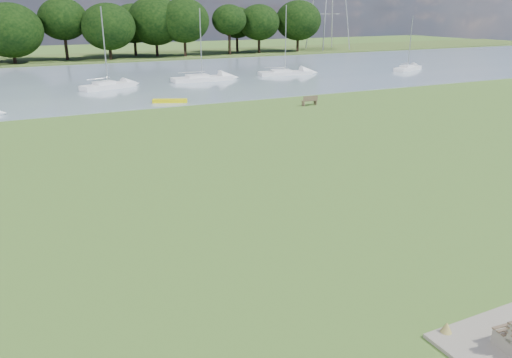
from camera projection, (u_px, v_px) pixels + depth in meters
name	position (u px, v px, depth m)	size (l,w,h in m)	color
ground	(274.00, 185.00, 24.58)	(220.00, 220.00, 0.00)	olive
river	(111.00, 80.00, 60.31)	(220.00, 40.00, 0.10)	gray
far_bank	(78.00, 59.00, 85.82)	(220.00, 20.00, 0.40)	#4C6626
riverbank_bench	(310.00, 101.00, 44.48)	(1.45, 0.49, 0.88)	brown
kayak	(170.00, 101.00, 45.73)	(3.14, 0.73, 0.31)	yellow
sailboat_1	(201.00, 77.00, 59.36)	(7.17, 2.01, 8.20)	white
sailboat_3	(284.00, 72.00, 64.92)	(7.09, 3.05, 8.61)	white
sailboat_4	(107.00, 84.00, 53.63)	(6.21, 3.80, 8.41)	white
sailboat_6	(408.00, 67.00, 69.64)	(5.65, 3.43, 7.28)	white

